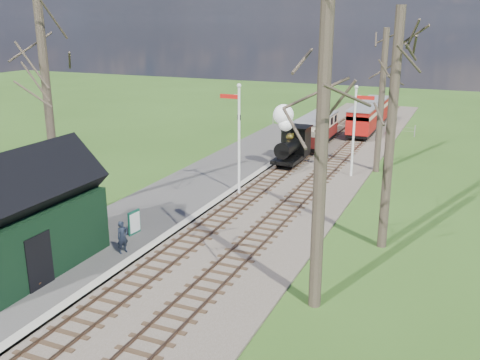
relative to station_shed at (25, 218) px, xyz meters
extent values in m
plane|color=#2F5219|center=(4.30, -4.00, -2.27)|extent=(140.00, 140.00, 0.00)
ellipsoid|color=#385B23|center=(-20.70, 56.00, -17.03)|extent=(57.60, 36.00, 16.20)
ellipsoid|color=#385B23|center=(14.30, 61.00, -20.31)|extent=(70.40, 44.00, 19.80)
ellipsoid|color=#385B23|center=(-3.70, 66.00, -18.67)|extent=(64.00, 40.00, 18.00)
cube|color=brown|center=(5.60, 18.00, -2.22)|extent=(8.00, 60.00, 0.10)
cube|color=brown|center=(3.80, 18.00, -2.13)|extent=(0.07, 60.00, 0.12)
cube|color=brown|center=(4.80, 18.00, -2.13)|extent=(0.07, 60.00, 0.12)
cube|color=#38281C|center=(4.30, 18.00, -2.17)|extent=(1.60, 60.00, 0.09)
cube|color=brown|center=(6.40, 18.00, -2.13)|extent=(0.07, 60.00, 0.12)
cube|color=brown|center=(7.40, 18.00, -2.13)|extent=(0.07, 60.00, 0.12)
cube|color=#38281C|center=(6.90, 18.00, -2.17)|extent=(1.60, 60.00, 0.09)
cube|color=#474442|center=(0.80, 10.00, -2.17)|extent=(5.00, 44.00, 0.20)
cube|color=#B2AD9E|center=(3.10, 10.00, -2.16)|extent=(0.40, 44.00, 0.21)
cube|color=black|center=(0.00, 0.00, -0.77)|extent=(3.00, 6.00, 2.60)
cube|color=black|center=(0.00, 0.00, 1.08)|extent=(3.25, 6.30, 3.25)
cube|color=black|center=(1.52, -1.00, -1.07)|extent=(0.06, 1.20, 2.00)
cylinder|color=silver|center=(3.60, 12.00, 0.73)|extent=(0.14, 0.14, 6.00)
sphere|color=silver|center=(3.60, 12.00, 3.83)|extent=(0.24, 0.24, 0.24)
cube|color=#B7140F|center=(3.05, 12.00, 3.23)|extent=(1.10, 0.08, 0.22)
cube|color=black|center=(3.60, 12.00, 2.13)|extent=(0.18, 0.06, 0.30)
cylinder|color=silver|center=(8.60, 18.00, 0.48)|extent=(0.14, 0.14, 5.50)
sphere|color=silver|center=(8.60, 18.00, 3.33)|extent=(0.24, 0.24, 0.24)
cube|color=#B7140F|center=(9.15, 18.00, 2.73)|extent=(1.10, 0.08, 0.22)
cube|color=black|center=(8.60, 18.00, 1.63)|extent=(0.18, 0.06, 0.30)
cylinder|color=#382D23|center=(-3.00, 5.00, 3.23)|extent=(0.41, 0.41, 11.00)
cylinder|color=#382D23|center=(10.80, 2.00, 3.73)|extent=(0.42, 0.42, 12.00)
cylinder|color=#382D23|center=(12.10, 8.00, 2.73)|extent=(0.40, 0.40, 10.00)
cylinder|color=#382D23|center=(9.80, 20.00, 2.23)|extent=(0.39, 0.39, 9.00)
cube|color=slate|center=(4.60, 32.00, -1.52)|extent=(12.60, 0.02, 0.01)
cube|color=slate|center=(4.60, 32.00, -1.82)|extent=(12.60, 0.02, 0.02)
cylinder|color=slate|center=(4.60, 32.00, -1.77)|extent=(0.08, 0.08, 1.00)
cube|color=black|center=(4.30, 19.00, -1.65)|extent=(1.57, 3.70, 0.23)
cylinder|color=black|center=(4.30, 18.45, -0.82)|extent=(1.02, 2.40, 1.02)
cube|color=black|center=(4.30, 20.11, -0.73)|extent=(1.66, 1.48, 1.85)
cylinder|color=black|center=(4.30, 17.52, 0.01)|extent=(0.26, 0.26, 0.74)
sphere|color=#AD8932|center=(4.30, 18.72, -0.17)|extent=(0.48, 0.48, 0.48)
sphere|color=white|center=(4.40, 17.52, 0.89)|extent=(0.92, 0.92, 0.92)
sphere|color=white|center=(4.20, 17.61, 1.45)|extent=(1.29, 1.29, 1.29)
cylinder|color=black|center=(3.80, 17.89, -1.77)|extent=(0.09, 0.59, 0.59)
cylinder|color=black|center=(4.80, 17.89, -1.77)|extent=(0.09, 0.59, 0.59)
cube|color=black|center=(4.30, 25.00, -1.74)|extent=(1.76, 6.47, 0.28)
cube|color=#5D1715|center=(4.30, 25.00, -1.19)|extent=(1.85, 6.47, 0.83)
cube|color=beige|center=(4.30, 25.00, -0.36)|extent=(1.85, 6.47, 0.83)
cube|color=slate|center=(4.30, 25.00, 0.10)|extent=(1.94, 6.66, 0.11)
cube|color=black|center=(6.90, 29.99, -1.75)|extent=(1.75, 4.60, 0.28)
cube|color=#9D100D|center=(6.90, 29.99, -1.19)|extent=(1.84, 4.60, 0.83)
cube|color=beige|center=(6.90, 29.99, -0.36)|extent=(1.84, 4.60, 0.83)
cube|color=slate|center=(6.90, 29.99, 0.10)|extent=(1.93, 4.79, 0.11)
cube|color=black|center=(6.90, 35.49, -1.75)|extent=(1.75, 4.60, 0.28)
cube|color=#9D100D|center=(6.90, 35.49, -1.19)|extent=(1.84, 4.60, 0.83)
cube|color=beige|center=(6.90, 35.49, -0.36)|extent=(1.84, 4.60, 0.83)
cube|color=slate|center=(6.90, 35.49, 0.10)|extent=(1.93, 4.79, 0.11)
cube|color=#104B36|center=(1.72, 4.53, -1.52)|extent=(0.16, 0.74, 1.09)
cube|color=silver|center=(1.77, 4.53, -1.52)|extent=(0.09, 0.64, 0.89)
cube|color=#402716|center=(1.28, -0.61, -1.86)|extent=(0.59, 1.28, 0.05)
cube|color=#402716|center=(1.12, -0.64, -1.63)|extent=(0.29, 1.22, 0.53)
cube|color=#402716|center=(1.41, -1.14, -1.98)|extent=(0.05, 0.05, 0.18)
cube|color=#402716|center=(1.14, -0.08, -1.98)|extent=(0.05, 0.05, 0.18)
imported|color=black|center=(2.46, 2.63, -1.38)|extent=(0.50, 0.59, 1.38)
camera|label=1|loc=(14.98, -14.08, 7.19)|focal=40.00mm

